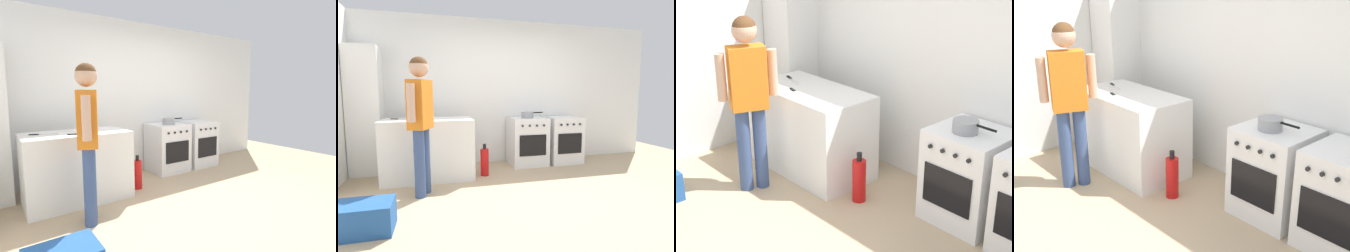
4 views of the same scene
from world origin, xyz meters
TOP-DOWN VIEW (x-y plane):
  - back_wall at (0.00, 1.95)m, footprint 6.00×0.10m
  - counter_unit at (-1.35, 1.20)m, footprint 1.30×0.70m
  - oven_left at (0.35, 1.58)m, footprint 0.64×0.62m
  - oven_right at (1.05, 1.58)m, footprint 0.61×0.62m
  - pot at (0.33, 1.51)m, footprint 0.40×0.22m
  - knife_carving at (-1.74, 1.26)m, footprint 0.33×0.12m
  - knife_chef at (-1.36, 1.02)m, footprint 0.31×0.11m
  - person at (-1.41, 0.51)m, footprint 0.31×0.54m
  - fire_extinguisher at (-0.52, 1.10)m, footprint 0.13×0.13m
  - larder_cabinet at (-2.30, 1.68)m, footprint 0.48×0.44m

SIDE VIEW (x-z plane):
  - fire_extinguisher at x=-0.52m, z-range -0.03..0.47m
  - oven_right at x=1.05m, z-range 0.00..0.85m
  - oven_left at x=0.35m, z-range 0.00..0.85m
  - counter_unit at x=-1.35m, z-range 0.00..0.90m
  - knife_carving at x=-1.74m, z-range 0.90..0.91m
  - knife_chef at x=-1.36m, z-range 0.90..0.91m
  - pot at x=0.33m, z-range 0.85..0.96m
  - larder_cabinet at x=-2.30m, z-range 0.00..2.00m
  - person at x=-1.41m, z-range 0.18..1.89m
  - back_wall at x=0.00m, z-range 0.00..2.60m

